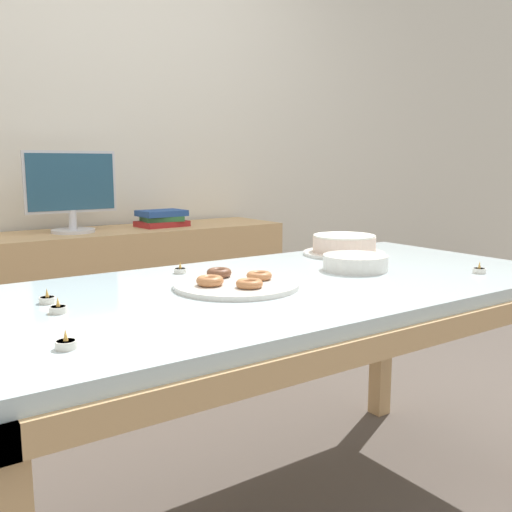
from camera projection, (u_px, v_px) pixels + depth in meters
wall_back at (86, 127)px, 2.94m from camera, size 8.00×0.10×2.60m
dining_table at (283, 311)px, 1.68m from camera, size 1.83×0.90×0.77m
sideboard at (114, 309)px, 2.84m from camera, size 1.77×0.44×0.80m
computer_monitor at (71, 192)px, 2.64m from camera, size 0.42×0.20×0.38m
book_stack at (162, 218)px, 2.92m from camera, size 0.25×0.19×0.08m
cake_chocolate_round at (344, 246)px, 2.16m from camera, size 0.31×0.31×0.08m
pastry_platter at (236, 283)px, 1.59m from camera, size 0.35×0.35×0.04m
plate_stack at (355, 263)px, 1.85m from camera, size 0.21×0.21×0.05m
tealight_right_edge at (479, 270)px, 1.80m from camera, size 0.04×0.04×0.04m
tealight_left_edge at (47, 299)px, 1.41m from camera, size 0.04×0.04×0.04m
tealight_near_cakes at (58, 309)px, 1.32m from camera, size 0.04×0.04×0.04m
tealight_centre at (66, 344)px, 1.06m from camera, size 0.04×0.04×0.04m
tealight_near_front at (180, 270)px, 1.79m from camera, size 0.04×0.04×0.04m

